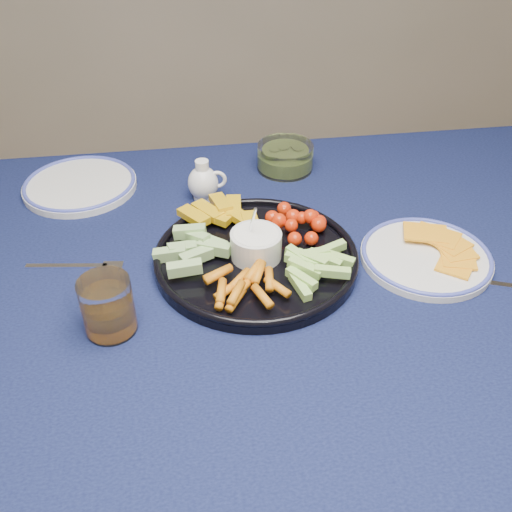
{
  "coord_description": "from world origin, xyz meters",
  "views": [
    {
      "loc": [
        -0.12,
        -0.69,
        1.36
      ],
      "look_at": [
        -0.01,
        0.08,
        0.76
      ],
      "focal_mm": 40.0,
      "sensor_mm": 36.0,
      "label": 1
    }
  ],
  "objects": [
    {
      "name": "side_plate_extra",
      "position": [
        -0.33,
        0.38,
        0.76
      ],
      "size": [
        0.23,
        0.23,
        0.02
      ],
      "color": "silver",
      "rests_on": "dining_table"
    },
    {
      "name": "fork_right",
      "position": [
        0.38,
        -0.04,
        0.75
      ],
      "size": [
        0.18,
        0.08,
        0.0
      ],
      "color": "white",
      "rests_on": "dining_table"
    },
    {
      "name": "cheese_plate",
      "position": [
        0.28,
        0.04,
        0.76
      ],
      "size": [
        0.22,
        0.22,
        0.03
      ],
      "color": "silver",
      "rests_on": "dining_table"
    },
    {
      "name": "fork_left",
      "position": [
        -0.3,
        0.11,
        0.75
      ],
      "size": [
        0.17,
        0.04,
        0.0
      ],
      "color": "white",
      "rests_on": "dining_table"
    },
    {
      "name": "pickle_bowl",
      "position": [
        0.1,
        0.4,
        0.77
      ],
      "size": [
        0.12,
        0.12,
        0.06
      ],
      "color": "white",
      "rests_on": "dining_table"
    },
    {
      "name": "crudite_platter",
      "position": [
        -0.01,
        0.08,
        0.77
      ],
      "size": [
        0.35,
        0.35,
        0.11
      ],
      "color": "black",
      "rests_on": "dining_table"
    },
    {
      "name": "juice_tumbler",
      "position": [
        -0.25,
        -0.05,
        0.79
      ],
      "size": [
        0.08,
        0.08,
        0.09
      ],
      "color": "white",
      "rests_on": "dining_table"
    },
    {
      "name": "creamer_pitcher",
      "position": [
        -0.08,
        0.3,
        0.78
      ],
      "size": [
        0.08,
        0.06,
        0.08
      ],
      "color": "white",
      "rests_on": "dining_table"
    },
    {
      "name": "dining_table",
      "position": [
        0.0,
        0.0,
        0.66
      ],
      "size": [
        1.67,
        1.07,
        0.75
      ],
      "color": "#502E1A",
      "rests_on": "ground"
    }
  ]
}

